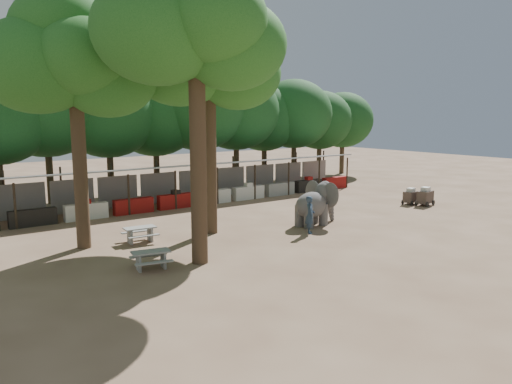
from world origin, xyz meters
TOP-DOWN VIEW (x-y plane):
  - ground at (0.00, 0.00)m, footprint 100.00×100.00m
  - vendor_stalls at (-0.00, 13.84)m, footprint 28.00×2.99m
  - yard_tree_left at (-9.13, 7.19)m, footprint 7.10×6.90m
  - yard_tree_center at (-6.13, 2.19)m, footprint 7.10×6.90m
  - yard_tree_back at (-3.13, 6.19)m, footprint 7.10×6.90m
  - backdrop_trees at (0.00, 19.00)m, footprint 46.46×5.95m
  - elephant at (2.43, 4.27)m, footprint 3.05×2.30m
  - handler at (0.85, 3.02)m, footprint 0.76×0.81m
  - picnic_table_near at (-7.93, 2.36)m, footprint 1.66×1.55m
  - picnic_table_far at (-6.62, 6.39)m, footprint 1.54×1.41m
  - cart_front at (11.96, 4.17)m, footprint 1.36×1.02m
  - cart_back at (11.59, 5.02)m, footprint 1.19×0.86m

SIDE VIEW (x-z plane):
  - ground at x=0.00m, z-range 0.00..0.00m
  - picnic_table_near at x=-7.93m, z-range 0.11..0.83m
  - picnic_table_far at x=-6.62m, z-range 0.11..0.83m
  - cart_back at x=11.59m, z-range -0.01..1.06m
  - cart_front at x=11.96m, z-range -0.01..1.20m
  - handler at x=0.85m, z-range 0.00..1.88m
  - elephant at x=2.43m, z-range 0.00..2.30m
  - vendor_stalls at x=0.00m, z-range -0.22..2.58m
  - backdrop_trees at x=0.00m, z-range 1.35..9.68m
  - yard_tree_left at x=-9.13m, z-range 2.69..13.71m
  - yard_tree_back at x=-3.13m, z-range 2.86..14.22m
  - yard_tree_center at x=-6.13m, z-range 3.19..15.23m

